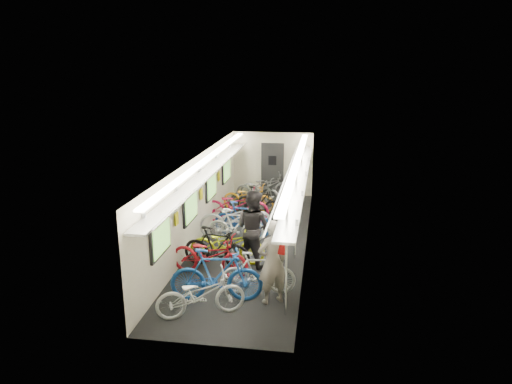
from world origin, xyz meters
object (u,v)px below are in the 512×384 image
(passenger_near, at_px, (273,262))
(backpack, at_px, (280,244))
(passenger_mid, at_px, (253,228))
(bicycle_1, at_px, (216,275))
(bicycle_0, at_px, (201,294))

(passenger_near, bearing_deg, backpack, 160.39)
(passenger_near, distance_m, passenger_mid, 1.95)
(bicycle_1, bearing_deg, passenger_mid, -20.88)
(bicycle_0, height_order, bicycle_1, bicycle_1)
(backpack, bearing_deg, passenger_mid, 131.84)
(passenger_mid, relative_size, backpack, 4.99)
(bicycle_1, bearing_deg, backpack, -91.11)
(passenger_near, relative_size, passenger_mid, 0.94)
(bicycle_1, relative_size, passenger_mid, 1.01)
(bicycle_1, xyz_separation_m, passenger_near, (1.15, 0.11, 0.32))
(passenger_near, height_order, passenger_mid, passenger_mid)
(bicycle_1, height_order, passenger_mid, passenger_mid)
(bicycle_1, xyz_separation_m, backpack, (1.29, 0.14, 0.70))
(bicycle_0, height_order, passenger_near, passenger_near)
(passenger_near, bearing_deg, bicycle_1, -27.95)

